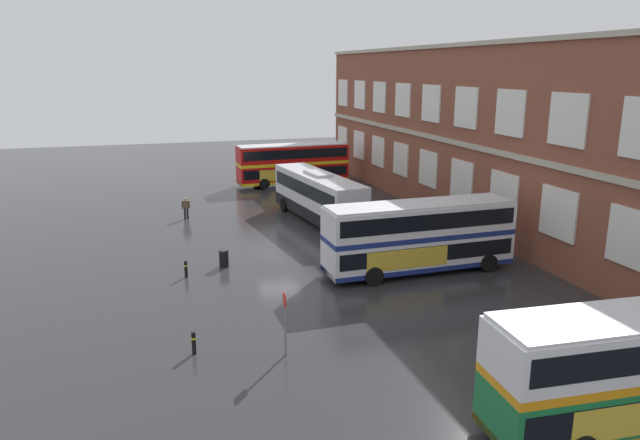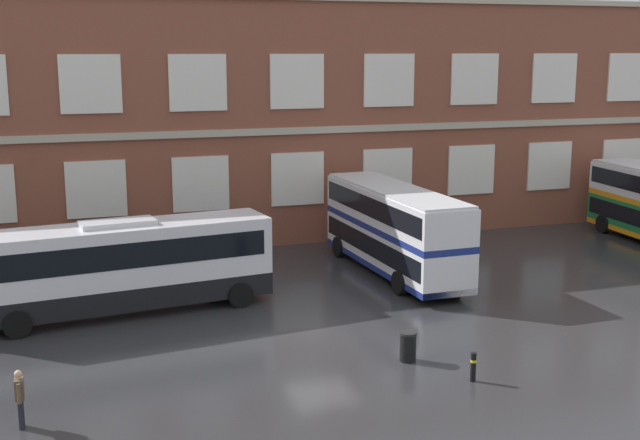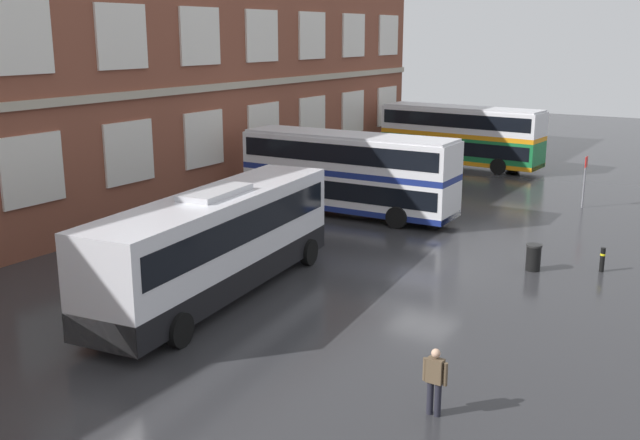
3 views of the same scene
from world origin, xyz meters
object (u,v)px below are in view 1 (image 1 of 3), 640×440
object	(u,v)px
touring_coach	(318,197)
safety_bollard_west	(194,343)
waiting_passenger	(186,207)
bus_stand_flag	(285,318)
safety_bollard_east	(186,269)
double_decker_near	(293,163)
double_decker_middle	(419,236)
station_litter_bin	(224,258)

from	to	relation	value
touring_coach	safety_bollard_west	bearing A→B (deg)	-30.06
waiting_passenger	bus_stand_flag	size ratio (longest dim) A/B	0.63
waiting_passenger	safety_bollard_west	size ratio (longest dim) A/B	1.79
waiting_passenger	safety_bollard_east	xyz separation A→B (m)	(13.55, -1.11, -0.44)
double_decker_near	safety_bollard_west	size ratio (longest dim) A/B	11.70
double_decker_middle	double_decker_near	bearing A→B (deg)	-179.27
bus_stand_flag	safety_bollard_west	distance (m)	3.93
double_decker_middle	safety_bollard_east	world-z (taller)	double_decker_middle
double_decker_near	station_litter_bin	bearing A→B (deg)	-23.69
touring_coach	bus_stand_flag	world-z (taller)	touring_coach
touring_coach	waiting_passenger	bearing A→B (deg)	-111.05
double_decker_near	double_decker_middle	world-z (taller)	same
waiting_passenger	station_litter_bin	bearing A→B (deg)	5.46
waiting_passenger	station_litter_bin	world-z (taller)	waiting_passenger
double_decker_middle	bus_stand_flag	bearing A→B (deg)	-51.59
bus_stand_flag	safety_bollard_east	distance (m)	11.17
touring_coach	safety_bollard_west	size ratio (longest dim) A/B	12.86
touring_coach	station_litter_bin	world-z (taller)	touring_coach
double_decker_near	station_litter_bin	world-z (taller)	double_decker_near
double_decker_middle	touring_coach	distance (m)	12.97
bus_stand_flag	safety_bollard_east	xyz separation A→B (m)	(-10.66, -3.12, -1.14)
safety_bollard_west	safety_bollard_east	distance (m)	9.46
double_decker_middle	bus_stand_flag	xyz separation A→B (m)	(7.73, -9.74, -0.51)
double_decker_near	safety_bollard_east	xyz separation A→B (m)	(24.51, -12.51, -1.66)
double_decker_near	safety_bollard_east	world-z (taller)	double_decker_near
touring_coach	station_litter_bin	size ratio (longest dim) A/B	11.86
double_decker_middle	safety_bollard_west	xyz separation A→B (m)	(6.51, -13.31, -1.66)
waiting_passenger	safety_bollard_west	world-z (taller)	waiting_passenger
double_decker_middle	bus_stand_flag	world-z (taller)	double_decker_middle
double_decker_middle	station_litter_bin	world-z (taller)	double_decker_middle
touring_coach	safety_bollard_east	size ratio (longest dim) A/B	12.86
touring_coach	safety_bollard_west	distance (m)	22.34
bus_stand_flag	station_litter_bin	world-z (taller)	bus_stand_flag
station_litter_bin	bus_stand_flag	bearing A→B (deg)	3.98
double_decker_middle	waiting_passenger	world-z (taller)	double_decker_middle
double_decker_near	waiting_passenger	xyz separation A→B (m)	(10.96, -11.40, -1.22)
double_decker_near	waiting_passenger	size ratio (longest dim) A/B	6.54
bus_stand_flag	safety_bollard_east	size ratio (longest dim) A/B	2.84
safety_bollard_east	touring_coach	bearing A→B (deg)	132.57
touring_coach	bus_stand_flag	bearing A→B (deg)	-20.34
waiting_passenger	safety_bollard_west	bearing A→B (deg)	-3.87
double_decker_near	waiting_passenger	distance (m)	15.86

